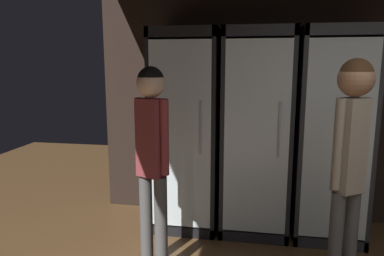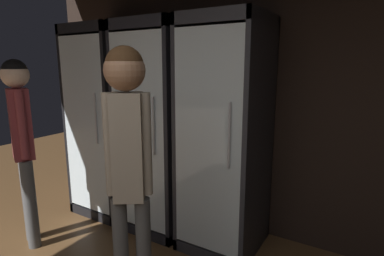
% 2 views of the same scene
% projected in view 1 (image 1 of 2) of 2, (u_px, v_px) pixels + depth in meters
% --- Properties ---
extents(wall_back, '(6.00, 0.06, 2.80)m').
position_uv_depth(wall_back, '(382.00, 93.00, 3.70)').
color(wall_back, black).
rests_on(wall_back, ground).
extents(cooler_far_left, '(0.66, 0.70, 2.04)m').
position_uv_depth(cooler_far_left, '(188.00, 132.00, 3.77)').
color(cooler_far_left, black).
rests_on(cooler_far_left, ground).
extents(cooler_left, '(0.66, 0.70, 2.04)m').
position_uv_depth(cooler_left, '(256.00, 134.00, 3.65)').
color(cooler_left, black).
rests_on(cooler_left, ground).
extents(cooler_center, '(0.66, 0.70, 2.04)m').
position_uv_depth(cooler_center, '(329.00, 136.00, 3.53)').
color(cooler_center, '#2B2B30').
rests_on(cooler_center, ground).
extents(shopper_near, '(0.24, 0.23, 1.74)m').
position_uv_depth(shopper_near, '(350.00, 149.00, 2.39)').
color(shopper_near, '#4C4C4C').
rests_on(shopper_near, ground).
extents(shopper_far, '(0.30, 0.23, 1.68)m').
position_uv_depth(shopper_far, '(152.00, 147.00, 2.84)').
color(shopper_far, '#4C4C4C').
rests_on(shopper_far, ground).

